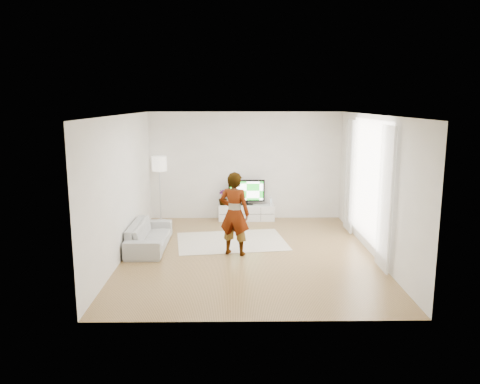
{
  "coord_description": "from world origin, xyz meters",
  "views": [
    {
      "loc": [
        -0.3,
        -9.13,
        3.05
      ],
      "look_at": [
        -0.17,
        0.4,
        1.21
      ],
      "focal_mm": 35.0,
      "sensor_mm": 36.0,
      "label": 1
    }
  ],
  "objects_px": {
    "rug": "(231,241)",
    "sofa": "(149,235)",
    "television": "(247,191)",
    "media_console": "(247,212)",
    "player": "(234,214)",
    "floor_lamp": "(159,167)"
  },
  "relations": [
    {
      "from": "media_console",
      "to": "rug",
      "type": "height_order",
      "value": "media_console"
    },
    {
      "from": "player",
      "to": "television",
      "type": "bearing_deg",
      "value": -77.0
    },
    {
      "from": "sofa",
      "to": "floor_lamp",
      "type": "bearing_deg",
      "value": 2.42
    },
    {
      "from": "sofa",
      "to": "television",
      "type": "bearing_deg",
      "value": -42.12
    },
    {
      "from": "rug",
      "to": "floor_lamp",
      "type": "distance_m",
      "value": 2.97
    },
    {
      "from": "television",
      "to": "sofa",
      "type": "relative_size",
      "value": 0.5
    },
    {
      "from": "media_console",
      "to": "television",
      "type": "distance_m",
      "value": 0.56
    },
    {
      "from": "television",
      "to": "floor_lamp",
      "type": "relative_size",
      "value": 0.56
    },
    {
      "from": "rug",
      "to": "sofa",
      "type": "relative_size",
      "value": 1.25
    },
    {
      "from": "media_console",
      "to": "television",
      "type": "bearing_deg",
      "value": 90.0
    },
    {
      "from": "media_console",
      "to": "player",
      "type": "distance_m",
      "value": 2.91
    },
    {
      "from": "player",
      "to": "rug",
      "type": "bearing_deg",
      "value": -66.25
    },
    {
      "from": "media_console",
      "to": "player",
      "type": "xyz_separation_m",
      "value": [
        -0.32,
        -2.81,
        0.65
      ]
    },
    {
      "from": "player",
      "to": "floor_lamp",
      "type": "relative_size",
      "value": 1.0
    },
    {
      "from": "television",
      "to": "sofa",
      "type": "height_order",
      "value": "television"
    },
    {
      "from": "television",
      "to": "floor_lamp",
      "type": "height_order",
      "value": "floor_lamp"
    },
    {
      "from": "media_console",
      "to": "player",
      "type": "height_order",
      "value": "player"
    },
    {
      "from": "floor_lamp",
      "to": "rug",
      "type": "bearing_deg",
      "value": -45.21
    },
    {
      "from": "floor_lamp",
      "to": "player",
      "type": "bearing_deg",
      "value": -55.23
    },
    {
      "from": "media_console",
      "to": "floor_lamp",
      "type": "relative_size",
      "value": 0.86
    },
    {
      "from": "television",
      "to": "sofa",
      "type": "xyz_separation_m",
      "value": [
        -2.12,
        -2.37,
        -0.49
      ]
    },
    {
      "from": "media_console",
      "to": "rug",
      "type": "xyz_separation_m",
      "value": [
        -0.39,
        -1.92,
        -0.2
      ]
    }
  ]
}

